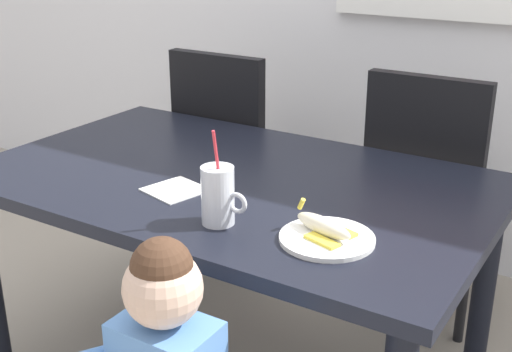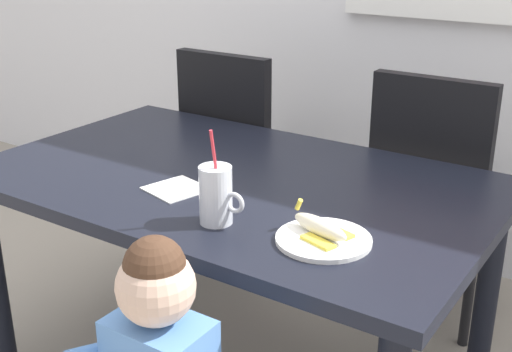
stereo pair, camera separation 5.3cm
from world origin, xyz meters
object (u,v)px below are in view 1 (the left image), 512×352
(milk_cup, at_px, (218,199))
(paper_napkin, at_px, (176,190))
(peeled_banana, at_px, (324,227))
(dining_chair_right, at_px, (430,184))
(snack_plate, at_px, (327,239))
(dining_chair_left, at_px, (234,149))
(dining_table, at_px, (232,203))

(milk_cup, distance_m, paper_napkin, 0.26)
(peeled_banana, bearing_deg, dining_chair_right, 91.75)
(dining_chair_right, distance_m, peeled_banana, 0.96)
(snack_plate, xyz_separation_m, paper_napkin, (-0.51, 0.06, -0.00))
(dining_chair_left, bearing_deg, dining_chair_right, -176.29)
(dining_chair_left, relative_size, snack_plate, 4.17)
(dining_chair_right, height_order, snack_plate, dining_chair_right)
(snack_plate, xyz_separation_m, peeled_banana, (-0.01, 0.01, 0.03))
(milk_cup, relative_size, snack_plate, 1.09)
(dining_chair_left, distance_m, peeled_banana, 1.25)
(peeled_banana, bearing_deg, snack_plate, -28.10)
(dining_chair_right, distance_m, snack_plate, 0.96)
(dining_table, distance_m, snack_plate, 0.51)
(peeled_banana, bearing_deg, paper_napkin, 173.81)
(dining_chair_right, height_order, milk_cup, milk_cup)
(dining_chair_left, xyz_separation_m, dining_chair_right, (0.82, 0.05, 0.00))
(dining_chair_right, bearing_deg, dining_table, 60.82)
(dining_chair_right, xyz_separation_m, peeled_banana, (0.03, -0.94, 0.21))
(peeled_banana, height_order, paper_napkin, peeled_banana)
(dining_chair_left, height_order, paper_napkin, dining_chair_left)
(dining_table, bearing_deg, paper_napkin, -111.34)
(dining_chair_left, bearing_deg, peeled_banana, 133.92)
(dining_table, distance_m, dining_chair_left, 0.79)
(dining_chair_left, distance_m, snack_plate, 1.26)
(dining_table, xyz_separation_m, dining_chair_right, (0.39, 0.71, -0.09))
(dining_chair_left, bearing_deg, paper_napkin, 113.37)
(dining_table, relative_size, peeled_banana, 8.77)
(dining_chair_right, bearing_deg, snack_plate, 92.48)
(dining_table, xyz_separation_m, milk_cup, (0.16, -0.29, 0.15))
(milk_cup, distance_m, snack_plate, 0.29)
(dining_table, height_order, snack_plate, snack_plate)
(dining_table, bearing_deg, snack_plate, -28.77)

